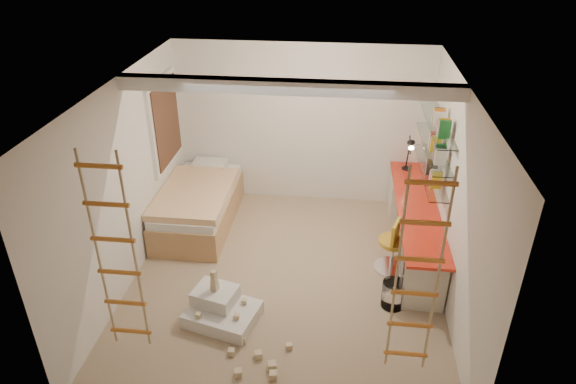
# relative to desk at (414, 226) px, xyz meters

# --- Properties ---
(floor) EXTENTS (4.50, 4.50, 0.00)m
(floor) POSITION_rel_desk_xyz_m (-1.72, -0.86, -0.40)
(floor) COLOR #9C8464
(floor) RESTS_ON ground
(ceiling_beam) EXTENTS (4.00, 0.18, 0.16)m
(ceiling_beam) POSITION_rel_desk_xyz_m (-1.72, -0.56, 2.12)
(ceiling_beam) COLOR white
(ceiling_beam) RESTS_ON ceiling
(window_frame) EXTENTS (0.06, 1.15, 1.35)m
(window_frame) POSITION_rel_desk_xyz_m (-3.69, 0.64, 1.15)
(window_frame) COLOR white
(window_frame) RESTS_ON wall_left
(window_blind) EXTENTS (0.02, 1.00, 1.20)m
(window_blind) POSITION_rel_desk_xyz_m (-3.65, 0.64, 1.15)
(window_blind) COLOR #4C2D1E
(window_blind) RESTS_ON window_frame
(rope_ladder_left) EXTENTS (0.41, 0.04, 2.13)m
(rope_ladder_left) POSITION_rel_desk_xyz_m (-3.07, -2.61, 1.11)
(rope_ladder_left) COLOR #BD7420
(rope_ladder_left) RESTS_ON ceiling
(rope_ladder_right) EXTENTS (0.41, 0.04, 2.13)m
(rope_ladder_right) POSITION_rel_desk_xyz_m (-0.37, -2.61, 1.11)
(rope_ladder_right) COLOR orange
(rope_ladder_right) RESTS_ON ceiling
(waste_bin) EXTENTS (0.28, 0.28, 0.35)m
(waste_bin) POSITION_rel_desk_xyz_m (-0.35, -1.23, -0.23)
(waste_bin) COLOR white
(waste_bin) RESTS_ON floor
(desk) EXTENTS (0.56, 2.80, 0.75)m
(desk) POSITION_rel_desk_xyz_m (0.00, 0.00, 0.00)
(desk) COLOR red
(desk) RESTS_ON floor
(shelves) EXTENTS (0.25, 1.80, 0.71)m
(shelves) POSITION_rel_desk_xyz_m (0.15, 0.27, 1.10)
(shelves) COLOR white
(shelves) RESTS_ON wall_right
(bed) EXTENTS (1.02, 2.00, 0.69)m
(bed) POSITION_rel_desk_xyz_m (-3.20, 0.36, -0.07)
(bed) COLOR #AD7F51
(bed) RESTS_ON floor
(task_lamp) EXTENTS (0.14, 0.36, 0.57)m
(task_lamp) POSITION_rel_desk_xyz_m (-0.05, 0.96, 0.73)
(task_lamp) COLOR black
(task_lamp) RESTS_ON desk
(swivel_chair) EXTENTS (0.59, 0.59, 0.78)m
(swivel_chair) POSITION_rel_desk_xyz_m (-0.32, -0.50, -0.11)
(swivel_chair) COLOR gold
(swivel_chair) RESTS_ON floor
(play_platform) EXTENTS (0.93, 0.80, 0.35)m
(play_platform) POSITION_rel_desk_xyz_m (-2.39, -1.69, -0.27)
(play_platform) COLOR silver
(play_platform) RESTS_ON floor
(toy_blocks) EXTENTS (1.13, 1.27, 0.62)m
(toy_blocks) POSITION_rel_desk_xyz_m (-2.07, -2.07, -0.23)
(toy_blocks) COLOR #CCB284
(toy_blocks) RESTS_ON floor
(books) EXTENTS (0.14, 0.64, 0.92)m
(books) POSITION_rel_desk_xyz_m (0.15, 0.27, 1.21)
(books) COLOR yellow
(books) RESTS_ON shelves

